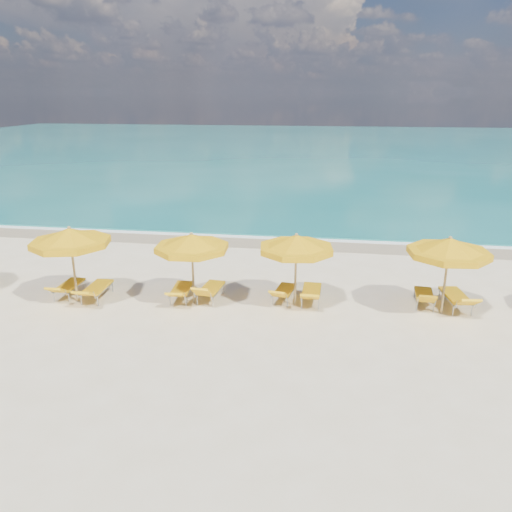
# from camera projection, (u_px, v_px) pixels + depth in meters

# --- Properties ---
(ground_plane) EXTENTS (120.00, 120.00, 0.00)m
(ground_plane) POSITION_uv_depth(u_px,v_px,m) (249.00, 307.00, 15.67)
(ground_plane) COLOR beige
(ocean) EXTENTS (120.00, 80.00, 0.30)m
(ocean) POSITION_uv_depth(u_px,v_px,m) (313.00, 148.00, 60.75)
(ocean) COLOR #116562
(ocean) RESTS_ON ground
(wet_sand_band) EXTENTS (120.00, 2.60, 0.01)m
(wet_sand_band) POSITION_uv_depth(u_px,v_px,m) (276.00, 241.00, 22.62)
(wet_sand_band) COLOR tan
(wet_sand_band) RESTS_ON ground
(foam_line) EXTENTS (120.00, 1.20, 0.03)m
(foam_line) POSITION_uv_depth(u_px,v_px,m) (277.00, 236.00, 23.37)
(foam_line) COLOR white
(foam_line) RESTS_ON ground
(whitecap_near) EXTENTS (14.00, 0.36, 0.05)m
(whitecap_near) POSITION_uv_depth(u_px,v_px,m) (201.00, 196.00, 32.49)
(whitecap_near) COLOR white
(whitecap_near) RESTS_ON ground
(whitecap_far) EXTENTS (18.00, 0.30, 0.05)m
(whitecap_far) POSITION_uv_depth(u_px,v_px,m) (408.00, 183.00, 37.07)
(whitecap_far) COLOR white
(whitecap_far) RESTS_ON ground
(umbrella_1) EXTENTS (2.84, 2.84, 2.51)m
(umbrella_1) POSITION_uv_depth(u_px,v_px,m) (70.00, 238.00, 15.44)
(umbrella_1) COLOR tan
(umbrella_1) RESTS_ON ground
(umbrella_2) EXTENTS (2.97, 2.97, 2.36)m
(umbrella_2) POSITION_uv_depth(u_px,v_px,m) (192.00, 243.00, 15.32)
(umbrella_2) COLOR tan
(umbrella_2) RESTS_ON ground
(umbrella_3) EXTENTS (2.89, 2.89, 2.37)m
(umbrella_3) POSITION_uv_depth(u_px,v_px,m) (296.00, 244.00, 15.17)
(umbrella_3) COLOR tan
(umbrella_3) RESTS_ON ground
(umbrella_4) EXTENTS (3.04, 3.04, 2.45)m
(umbrella_4) POSITION_uv_depth(u_px,v_px,m) (449.00, 248.00, 14.57)
(umbrella_4) COLOR tan
(umbrella_4) RESTS_ON ground
(lounger_1_left) EXTENTS (0.60, 1.72, 0.69)m
(lounger_1_left) POSITION_uv_depth(u_px,v_px,m) (69.00, 290.00, 16.48)
(lounger_1_left) COLOR #A5A8AD
(lounger_1_left) RESTS_ON ground
(lounger_1_right) EXTENTS (0.66, 1.88, 0.72)m
(lounger_1_right) POSITION_uv_depth(u_px,v_px,m) (97.00, 293.00, 16.21)
(lounger_1_right) COLOR #A5A8AD
(lounger_1_right) RESTS_ON ground
(lounger_2_left) EXTENTS (0.70, 1.79, 0.68)m
(lounger_2_left) POSITION_uv_depth(u_px,v_px,m) (181.00, 294.00, 16.16)
(lounger_2_left) COLOR #A5A8AD
(lounger_2_left) RESTS_ON ground
(lounger_2_right) EXTENTS (0.75, 1.79, 0.79)m
(lounger_2_right) POSITION_uv_depth(u_px,v_px,m) (211.00, 293.00, 16.18)
(lounger_2_right) COLOR #A5A8AD
(lounger_2_right) RESTS_ON ground
(lounger_3_left) EXTENTS (0.78, 1.67, 0.69)m
(lounger_3_left) POSITION_uv_depth(u_px,v_px,m) (284.00, 295.00, 16.12)
(lounger_3_left) COLOR #A5A8AD
(lounger_3_left) RESTS_ON ground
(lounger_3_right) EXTENTS (0.63, 1.82, 0.72)m
(lounger_3_right) POSITION_uv_depth(u_px,v_px,m) (311.00, 296.00, 15.96)
(lounger_3_right) COLOR #A5A8AD
(lounger_3_right) RESTS_ON ground
(lounger_4_left) EXTENTS (0.67, 1.68, 0.73)m
(lounger_4_left) POSITION_uv_depth(u_px,v_px,m) (424.00, 299.00, 15.74)
(lounger_4_left) COLOR #A5A8AD
(lounger_4_left) RESTS_ON ground
(lounger_4_right) EXTENTS (0.88, 1.97, 0.79)m
(lounger_4_right) POSITION_uv_depth(u_px,v_px,m) (456.00, 301.00, 15.51)
(lounger_4_right) COLOR #A5A8AD
(lounger_4_right) RESTS_ON ground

